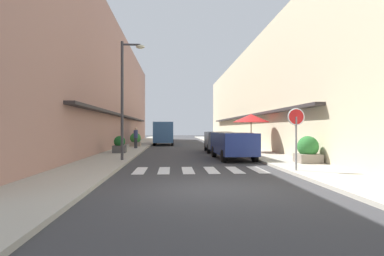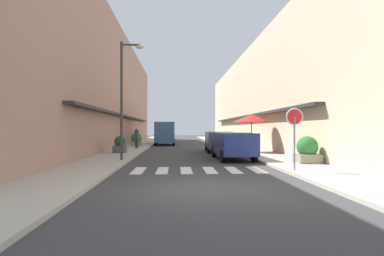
% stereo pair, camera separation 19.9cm
% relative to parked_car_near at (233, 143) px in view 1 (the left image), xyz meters
% --- Properties ---
extents(ground_plane, '(111.44, 111.44, 0.00)m').
position_rel_parked_car_near_xyz_m(ground_plane, '(-2.19, 11.70, -0.92)').
color(ground_plane, '#38383A').
extents(sidewalk_left, '(2.50, 70.91, 0.12)m').
position_rel_parked_car_near_xyz_m(sidewalk_left, '(-6.68, 11.70, -0.86)').
color(sidewalk_left, '#ADA899').
rests_on(sidewalk_left, ground_plane).
extents(sidewalk_right, '(2.50, 70.91, 0.12)m').
position_rel_parked_car_near_xyz_m(sidewalk_right, '(2.30, 11.70, -0.86)').
color(sidewalk_right, '#ADA899').
rests_on(sidewalk_right, ground_plane).
extents(building_row_left, '(5.50, 47.59, 10.65)m').
position_rel_parked_car_near_xyz_m(building_row_left, '(-10.42, 13.23, 4.40)').
color(building_row_left, '#A87A6B').
rests_on(building_row_left, ground_plane).
extents(building_row_right, '(5.50, 47.59, 9.13)m').
position_rel_parked_car_near_xyz_m(building_row_right, '(6.04, 13.23, 3.64)').
color(building_row_right, beige).
rests_on(building_row_right, ground_plane).
extents(crosswalk, '(5.20, 2.20, 0.01)m').
position_rel_parked_car_near_xyz_m(crosswalk, '(-2.19, -4.46, -0.92)').
color(crosswalk, silver).
rests_on(crosswalk, ground_plane).
extents(parked_car_near, '(1.94, 4.56, 1.47)m').
position_rel_parked_car_near_xyz_m(parked_car_near, '(0.00, 0.00, 0.00)').
color(parked_car_near, navy).
rests_on(parked_car_near, ground_plane).
extents(parked_car_mid, '(1.92, 4.32, 1.47)m').
position_rel_parked_car_near_xyz_m(parked_car_mid, '(0.00, 5.67, -0.00)').
color(parked_car_mid, '#4C5156').
rests_on(parked_car_mid, ground_plane).
extents(delivery_van, '(2.04, 5.41, 2.37)m').
position_rel_parked_car_near_xyz_m(delivery_van, '(-4.23, 16.20, 0.48)').
color(delivery_van, '#33598C').
rests_on(delivery_van, ground_plane).
extents(round_street_sign, '(0.65, 0.07, 2.33)m').
position_rel_parked_car_near_xyz_m(round_street_sign, '(1.34, -5.63, 0.97)').
color(round_street_sign, slate).
rests_on(round_street_sign, sidewalk_right).
extents(street_lamp, '(1.19, 0.28, 5.91)m').
position_rel_parked_car_near_xyz_m(street_lamp, '(-5.61, -1.19, 2.76)').
color(street_lamp, '#38383D').
rests_on(street_lamp, sidewalk_left).
extents(cafe_umbrella, '(2.52, 2.52, 2.55)m').
position_rel_parked_car_near_xyz_m(cafe_umbrella, '(2.02, 4.16, 1.46)').
color(cafe_umbrella, '#262626').
rests_on(cafe_umbrella, sidewalk_right).
extents(planter_corner, '(1.03, 1.03, 1.22)m').
position_rel_parked_car_near_xyz_m(planter_corner, '(2.92, -2.96, -0.24)').
color(planter_corner, gray).
rests_on(planter_corner, sidewalk_right).
extents(planter_midblock, '(0.82, 0.82, 1.09)m').
position_rel_parked_car_near_xyz_m(planter_midblock, '(-6.73, 3.83, -0.30)').
color(planter_midblock, '#4C4C4C').
rests_on(planter_midblock, sidewalk_left).
extents(planter_far, '(0.97, 0.97, 1.20)m').
position_rel_parked_car_near_xyz_m(planter_far, '(-6.61, 11.63, -0.23)').
color(planter_far, gray).
rests_on(planter_far, sidewalk_left).
extents(pedestrian_walking_near, '(0.34, 0.34, 1.67)m').
position_rel_parked_car_near_xyz_m(pedestrian_walking_near, '(-6.26, 8.81, 0.08)').
color(pedestrian_walking_near, '#282B33').
rests_on(pedestrian_walking_near, sidewalk_left).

